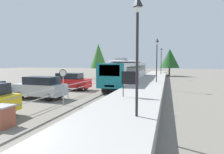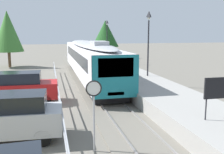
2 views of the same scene
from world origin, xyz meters
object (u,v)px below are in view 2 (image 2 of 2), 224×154
Objects in this scene: platform_lamp_far_end at (107,32)px; commuter_train at (90,57)px; parked_suv_red at (20,87)px; platform_notice_board at (217,89)px; platform_lamp_mid_platform at (149,31)px; speed_limit_sign at (94,98)px; parked_suv_silver at (7,117)px.

commuter_train is at bearing -110.07° from platform_lamp_far_end.
parked_suv_red is (-9.92, -19.30, -3.56)m from platform_lamp_far_end.
parked_suv_red is (-8.70, 7.96, -1.13)m from platform_notice_board.
platform_lamp_mid_platform is at bearing 83.77° from platform_notice_board.
commuter_train is 3.91× the size of platform_lamp_far_end.
platform_lamp_mid_platform is 1.00× the size of platform_lamp_far_end.
speed_limit_sign is at bearing -119.95° from platform_lamp_mid_platform.
platform_lamp_mid_platform is at bearing -45.77° from commuter_train.
platform_notice_board is 0.39× the size of parked_suv_red.
platform_lamp_far_end is 2.97× the size of platform_notice_board.
commuter_train is at bearing 101.08° from platform_notice_board.
platform_notice_board is 8.87m from parked_suv_silver.
platform_lamp_far_end reaches higher than parked_suv_red.
speed_limit_sign is (-6.45, -27.26, -2.50)m from platform_lamp_far_end.
parked_suv_silver is 1.01× the size of parked_suv_red.
parked_suv_red is at bearing 113.57° from speed_limit_sign.
commuter_train is 15.73m from speed_limit_sign.
platform_lamp_far_end is 1.14× the size of parked_suv_silver.
platform_notice_board is (-1.22, -11.18, -2.44)m from platform_lamp_mid_platform.
speed_limit_sign is 0.60× the size of parked_suv_silver.
parked_suv_red is at bearing -126.59° from commuter_train.
parked_suv_red is (-9.92, -3.23, -3.56)m from platform_lamp_mid_platform.
platform_lamp_mid_platform is at bearing -90.00° from platform_lamp_far_end.
platform_lamp_mid_platform is 1.14× the size of parked_suv_silver.
platform_lamp_mid_platform is at bearing 60.05° from speed_limit_sign.
speed_limit_sign reaches higher than parked_suv_red.
platform_lamp_mid_platform is (4.27, -4.39, 2.47)m from commuter_train.
parked_suv_silver is 6.10m from parked_suv_red.
platform_lamp_mid_platform is 11.51m from platform_notice_board.
platform_lamp_mid_platform is 13.15m from speed_limit_sign.
platform_lamp_far_end is 27.40m from platform_notice_board.
parked_suv_silver is at bearing 167.80° from platform_notice_board.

